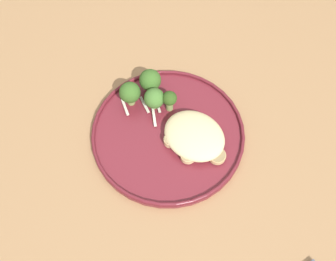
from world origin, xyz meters
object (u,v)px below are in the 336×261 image
object	(u,v)px
broccoli_floret_center_pile	(154,98)
seared_scallop_front_small	(205,131)
dinner_plate	(168,133)
seared_scallop_on_noodles	(217,156)
seared_scallop_large_seared	(188,156)
seared_scallop_right_edge	(170,140)
broccoli_floret_left_leaning	(130,93)
seared_scallop_rear_pale	(196,123)
broccoli_floret_small_sprig	(150,80)
broccoli_floret_near_rim	(168,101)
seared_scallop_half_hidden	(202,155)

from	to	relation	value
broccoli_floret_center_pile	seared_scallop_front_small	bearing A→B (deg)	-172.80
dinner_plate	seared_scallop_on_noodles	world-z (taller)	seared_scallop_on_noodles
seared_scallop_large_seared	seared_scallop_front_small	bearing A→B (deg)	-83.65
seared_scallop_right_edge	broccoli_floret_left_leaning	distance (m)	0.12
seared_scallop_on_noodles	seared_scallop_rear_pale	distance (m)	0.08
seared_scallop_on_noodles	seared_scallop_right_edge	size ratio (longest dim) A/B	1.23
seared_scallop_large_seared	broccoli_floret_left_leaning	world-z (taller)	broccoli_floret_left_leaning
broccoli_floret_small_sprig	seared_scallop_right_edge	bearing A→B (deg)	147.25
seared_scallop_front_small	seared_scallop_on_noodles	bearing A→B (deg)	150.18
dinner_plate	seared_scallop_right_edge	bearing A→B (deg)	140.72
seared_scallop_on_noodles	broccoli_floret_near_rim	distance (m)	0.14
seared_scallop_large_seared	broccoli_floret_small_sprig	distance (m)	0.17
dinner_plate	seared_scallop_right_edge	distance (m)	0.03
seared_scallop_front_small	broccoli_floret_left_leaning	world-z (taller)	broccoli_floret_left_leaning
seared_scallop_rear_pale	seared_scallop_right_edge	xyz separation A→B (m)	(0.01, 0.06, -0.00)
broccoli_floret_small_sprig	seared_scallop_rear_pale	bearing A→B (deg)	175.73
broccoli_floret_left_leaning	broccoli_floret_small_sprig	distance (m)	0.05
seared_scallop_half_hidden	broccoli_floret_small_sprig	size ratio (longest dim) A/B	0.41
seared_scallop_half_hidden	seared_scallop_large_seared	bearing A→B (deg)	41.96
seared_scallop_front_small	seared_scallop_half_hidden	distance (m)	0.05
broccoli_floret_near_rim	broccoli_floret_center_pile	bearing A→B (deg)	25.13
seared_scallop_rear_pale	seared_scallop_half_hidden	bearing A→B (deg)	136.38
seared_scallop_front_small	broccoli_floret_left_leaning	bearing A→B (deg)	12.91
broccoli_floret_near_rim	seared_scallop_right_edge	bearing A→B (deg)	132.38
dinner_plate	seared_scallop_front_small	distance (m)	0.07
seared_scallop_half_hidden	broccoli_floret_left_leaning	distance (m)	0.18
broccoli_floret_small_sprig	broccoli_floret_near_rim	bearing A→B (deg)	166.08
seared_scallop_half_hidden	seared_scallop_on_noodles	xyz separation A→B (m)	(-0.02, -0.02, -0.00)
seared_scallop_rear_pale	broccoli_floret_left_leaning	bearing A→B (deg)	16.12
seared_scallop_right_edge	broccoli_floret_small_sprig	distance (m)	0.13
seared_scallop_right_edge	broccoli_floret_near_rim	bearing A→B (deg)	-47.62
broccoli_floret_left_leaning	seared_scallop_on_noodles	bearing A→B (deg)	-177.68
seared_scallop_half_hidden	broccoli_floret_center_pile	size ratio (longest dim) A/B	0.45
broccoli_floret_center_pile	seared_scallop_half_hidden	bearing A→B (deg)	167.82
seared_scallop_on_noodles	broccoli_floret_left_leaning	bearing A→B (deg)	2.32
broccoli_floret_left_leaning	broccoli_floret_small_sprig	size ratio (longest dim) A/B	1.00
seared_scallop_on_noodles	broccoli_floret_small_sprig	bearing A→B (deg)	-11.45
dinner_plate	broccoli_floret_near_rim	xyz separation A→B (m)	(0.03, -0.04, 0.03)
broccoli_floret_near_rim	seared_scallop_on_noodles	bearing A→B (deg)	169.61
seared_scallop_half_hidden	seared_scallop_on_noodles	size ratio (longest dim) A/B	0.73
seared_scallop_front_small	broccoli_floret_center_pile	xyz separation A→B (m)	(0.11, 0.01, 0.02)
seared_scallop_half_hidden	broccoli_floret_center_pile	world-z (taller)	broccoli_floret_center_pile
dinner_plate	seared_scallop_rear_pale	xyz separation A→B (m)	(-0.03, -0.05, 0.01)
seared_scallop_rear_pale	broccoli_floret_small_sprig	distance (m)	0.12
seared_scallop_large_seared	seared_scallop_on_noodles	xyz separation A→B (m)	(-0.04, -0.03, -0.00)
dinner_plate	seared_scallop_rear_pale	bearing A→B (deg)	-124.57
broccoli_floret_near_rim	seared_scallop_large_seared	bearing A→B (deg)	148.33
broccoli_floret_center_pile	seared_scallop_rear_pale	bearing A→B (deg)	-169.35
dinner_plate	broccoli_floret_center_pile	size ratio (longest dim) A/B	5.73
seared_scallop_rear_pale	broccoli_floret_left_leaning	world-z (taller)	broccoli_floret_left_leaning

